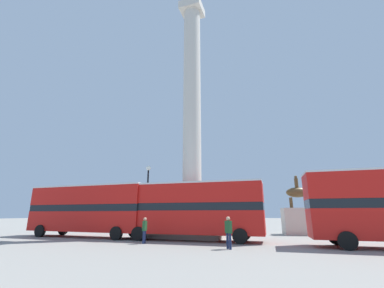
# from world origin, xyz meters

# --- Properties ---
(ground_plane) EXTENTS (200.00, 200.00, 0.00)m
(ground_plane) POSITION_xyz_m (0.00, 0.00, 0.00)
(ground_plane) COLOR gray
(monument_column) EXTENTS (6.23, 6.23, 25.64)m
(monument_column) POSITION_xyz_m (0.00, 0.00, 7.85)
(monument_column) COLOR beige
(monument_column) RESTS_ON ground_plane
(bus_a) EXTENTS (11.16, 2.94, 4.31)m
(bus_a) POSITION_xyz_m (-8.27, -3.58, 2.38)
(bus_a) COLOR red
(bus_a) RESTS_ON ground_plane
(bus_b) EXTENTS (10.80, 3.14, 4.24)m
(bus_b) POSITION_xyz_m (1.11, -3.36, 2.35)
(bus_b) COLOR red
(bus_b) RESTS_ON ground_plane
(equestrian_statue) EXTENTS (3.52, 2.78, 5.63)m
(equestrian_statue) POSITION_xyz_m (9.22, 5.23, 1.59)
(equestrian_statue) COLOR beige
(equestrian_statue) RESTS_ON ground_plane
(street_lamp) EXTENTS (0.42, 0.42, 6.14)m
(street_lamp) POSITION_xyz_m (-3.52, -1.94, 3.43)
(street_lamp) COLOR black
(street_lamp) RESTS_ON ground_plane
(pedestrian_near_lamp) EXTENTS (0.23, 0.46, 1.69)m
(pedestrian_near_lamp) POSITION_xyz_m (-1.25, -6.23, 0.94)
(pedestrian_near_lamp) COLOR #192347
(pedestrian_near_lamp) RESTS_ON ground_plane
(pedestrian_by_plinth) EXTENTS (0.47, 0.45, 1.78)m
(pedestrian_by_plinth) POSITION_xyz_m (4.67, -7.15, 1.01)
(pedestrian_by_plinth) COLOR #192347
(pedestrian_by_plinth) RESTS_ON ground_plane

